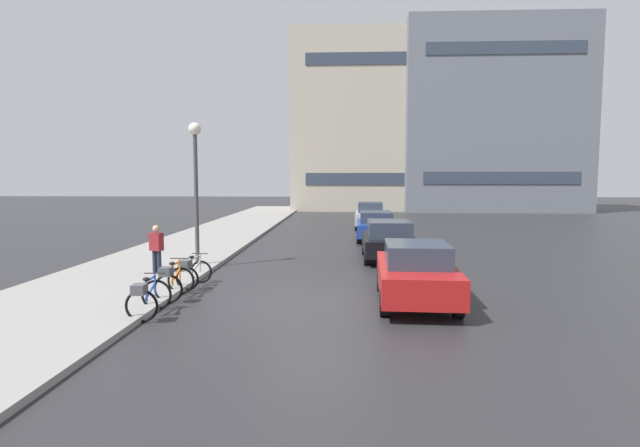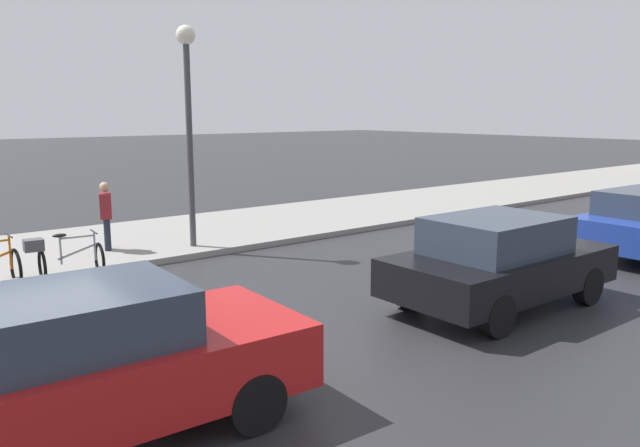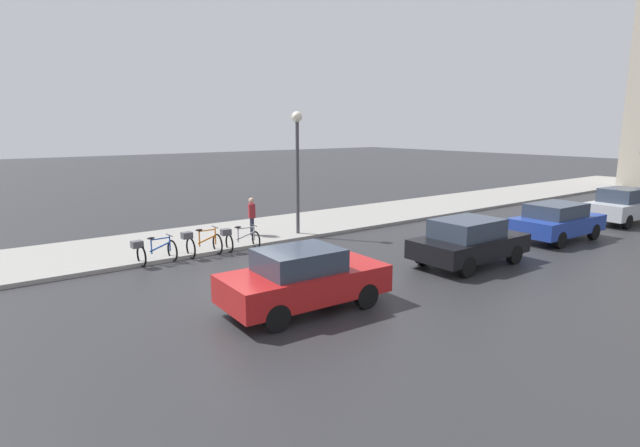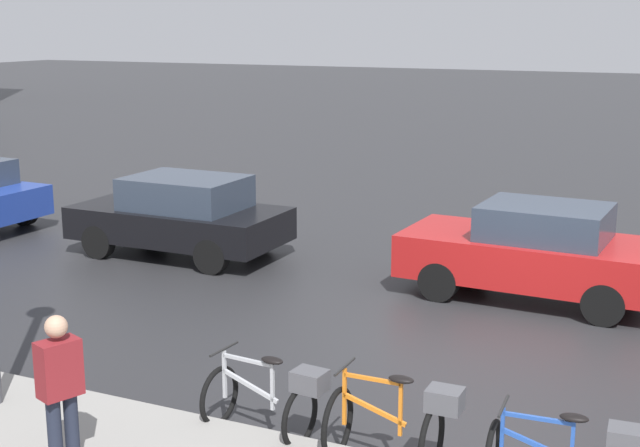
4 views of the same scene
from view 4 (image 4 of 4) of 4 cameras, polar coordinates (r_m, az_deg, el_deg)
name	(u,v)px [view 4 (image 4 of 4)]	position (r m, az deg, el deg)	size (l,w,h in m)	color
ground_plane	(493,352)	(12.42, 11.02, -8.09)	(140.00, 140.00, 0.00)	#28282B
bicycle_second	(397,422)	(9.06, 4.92, -12.56)	(0.76, 1.32, 1.01)	black
bicycle_third	(271,397)	(9.66, -3.16, -11.03)	(0.78, 1.40, 0.94)	black
car_red	(535,251)	(14.67, 13.61, -1.74)	(2.03, 4.21, 1.55)	#AD1919
car_black	(181,215)	(17.13, -8.87, 0.53)	(1.98, 4.05, 1.53)	black
pedestrian	(60,388)	(9.06, -16.28, -10.05)	(0.46, 0.37, 1.67)	#1E2333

